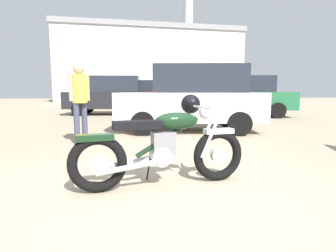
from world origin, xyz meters
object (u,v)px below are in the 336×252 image
(bystander, at_px, (80,95))
(white_estate_far, at_px, (192,98))
(pale_sedan_back, at_px, (110,95))
(red_hatchback_near, at_px, (234,95))
(vintage_motorcycle, at_px, (166,144))
(silver_sedan_mid, at_px, (155,94))

(bystander, xyz_separation_m, white_estate_far, (2.68, 1.61, -0.10))
(pale_sedan_back, xyz_separation_m, white_estate_far, (2.77, -5.79, 0.00))
(red_hatchback_near, distance_m, white_estate_far, 5.10)
(pale_sedan_back, height_order, red_hatchback_near, pale_sedan_back)
(vintage_motorcycle, distance_m, red_hatchback_near, 9.52)
(bystander, height_order, silver_sedan_mid, silver_sedan_mid)
(bystander, distance_m, pale_sedan_back, 7.40)
(bystander, bearing_deg, pale_sedan_back, 139.57)
(vintage_motorcycle, height_order, bystander, bystander)
(silver_sedan_mid, bearing_deg, vintage_motorcycle, -81.82)
(silver_sedan_mid, xyz_separation_m, white_estate_far, (0.46, -9.52, -0.02))
(red_hatchback_near, distance_m, silver_sedan_mid, 6.10)
(vintage_motorcycle, relative_size, pale_sedan_back, 0.51)
(white_estate_far, bearing_deg, bystander, 38.35)
(vintage_motorcycle, xyz_separation_m, pale_sedan_back, (-1.59, 10.15, 0.43))
(pale_sedan_back, relative_size, white_estate_far, 0.99)
(red_hatchback_near, bearing_deg, vintage_motorcycle, -103.33)
(pale_sedan_back, bearing_deg, red_hatchback_near, 169.59)
(vintage_motorcycle, relative_size, red_hatchback_near, 0.42)
(silver_sedan_mid, bearing_deg, red_hatchback_near, -47.42)
(bystander, relative_size, white_estate_far, 0.41)
(silver_sedan_mid, relative_size, white_estate_far, 1.21)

